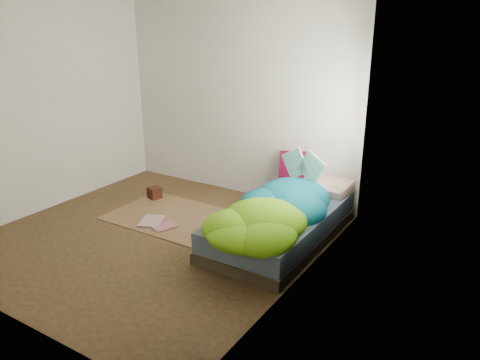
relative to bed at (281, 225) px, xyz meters
name	(u,v)px	position (x,y,z in m)	size (l,w,h in m)	color
ground	(155,237)	(-1.22, -0.72, -0.17)	(3.50, 3.50, 0.00)	#3D2517
room_walls	(146,92)	(-1.21, -0.71, 1.46)	(3.54, 3.54, 2.62)	silver
bed	(281,225)	(0.00, 0.00, 0.00)	(1.00, 2.00, 0.34)	#3E3221
duvet	(272,202)	(0.00, -0.22, 0.34)	(0.96, 1.84, 0.34)	#075170
rug	(175,217)	(-1.37, -0.17, -0.16)	(1.60, 1.10, 0.01)	brown
pillow_floral	(326,187)	(0.19, 0.80, 0.24)	(0.58, 0.36, 0.13)	beige
pillow_magenta	(295,167)	(-0.28, 0.92, 0.37)	(0.40, 0.13, 0.40)	#4B0523
open_book	(303,157)	(0.01, 0.49, 0.66)	(0.48, 0.10, 0.29)	#287C29
wooden_box	(155,193)	(-2.01, 0.17, -0.08)	(0.15, 0.15, 0.15)	#340C0B
floor_book_a	(141,221)	(-1.62, -0.51, -0.14)	(0.25, 0.35, 0.03)	beige
floor_book_b	(160,224)	(-1.37, -0.45, -0.14)	(0.21, 0.28, 0.03)	#D27980
floor_book_c	(201,240)	(-0.71, -0.54, -0.14)	(0.23, 0.32, 0.02)	tan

